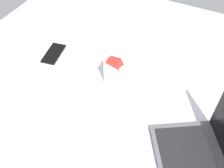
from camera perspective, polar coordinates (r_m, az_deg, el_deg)
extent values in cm
cube|color=#B7BCC6|center=(109.77, -5.78, -7.85)|extent=(180.00, 140.00, 18.00)
cube|color=#4C4C51|center=(91.98, 17.38, -16.94)|extent=(40.15, 36.85, 2.00)
cube|color=black|center=(90.47, 16.63, -16.77)|extent=(33.61, 29.65, 0.40)
cylinder|color=silver|center=(106.94, 0.52, 2.73)|extent=(9.00, 9.00, 11.00)
cube|color=orange|center=(108.55, 0.21, 2.09)|extent=(6.22, 5.57, 5.26)
cube|color=blue|center=(106.10, 1.36, 2.73)|extent=(5.65, 5.03, 4.29)
cube|color=red|center=(105.05, -0.59, 4.17)|extent=(7.38, 6.89, 6.27)
cube|color=red|center=(101.92, 0.58, 4.52)|extent=(5.52, 7.01, 5.85)
cube|color=black|center=(125.83, -12.59, 6.51)|extent=(15.00, 9.22, 0.80)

